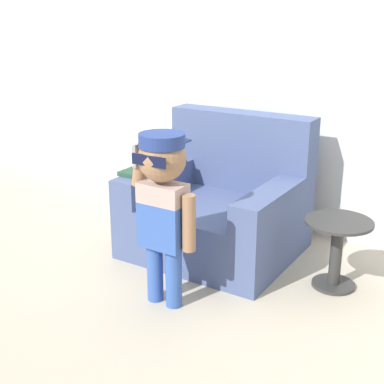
{
  "coord_description": "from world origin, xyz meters",
  "views": [
    {
      "loc": [
        1.71,
        -2.95,
        1.65
      ],
      "look_at": [
        0.01,
        -0.27,
        0.58
      ],
      "focal_mm": 50.0,
      "sensor_mm": 36.0,
      "label": 1
    }
  ],
  "objects": [
    {
      "name": "person_child",
      "position": [
        0.06,
        -0.66,
        0.69
      ],
      "size": [
        0.42,
        0.32,
        1.03
      ],
      "color": "#3356AD",
      "rests_on": "ground_plane"
    },
    {
      "name": "armchair",
      "position": [
        -0.05,
        0.2,
        0.33
      ],
      "size": [
        1.13,
        0.97,
        0.96
      ],
      "color": "#475684",
      "rests_on": "ground_plane"
    },
    {
      "name": "ground_plane",
      "position": [
        0.0,
        0.0,
        0.0
      ],
      "size": [
        10.0,
        10.0,
        0.0
      ],
      "primitive_type": "plane",
      "color": "#BCB29E"
    },
    {
      "name": "side_table",
      "position": [
        0.85,
        0.08,
        0.27
      ],
      "size": [
        0.42,
        0.42,
        0.45
      ],
      "color": "#333333",
      "rests_on": "ground_plane"
    },
    {
      "name": "wall_back",
      "position": [
        0.0,
        0.83,
        1.3
      ],
      "size": [
        10.0,
        0.05,
        2.6
      ],
      "color": "silver",
      "rests_on": "ground_plane"
    }
  ]
}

